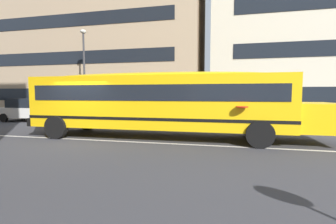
{
  "coord_description": "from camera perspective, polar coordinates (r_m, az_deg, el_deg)",
  "views": [
    {
      "loc": [
        5.77,
        -8.84,
        1.98
      ],
      "look_at": [
        3.68,
        0.61,
        1.21
      ],
      "focal_mm": 24.69,
      "sensor_mm": 36.0,
      "label": 1
    }
  ],
  "objects": [
    {
      "name": "apartment_block_far_centre",
      "position": [
        27.48,
        34.68,
        16.93
      ],
      "size": [
        21.06,
        13.47,
        16.5
      ],
      "color": "beige",
      "rests_on": "ground_plane"
    },
    {
      "name": "school_bus",
      "position": [
        10.38,
        -1.55,
        3.17
      ],
      "size": [
        13.06,
        3.09,
        2.92
      ],
      "rotation": [
        0.0,
        0.0,
        0.01
      ],
      "color": "yellow",
      "rests_on": "ground_plane"
    },
    {
      "name": "apartment_block_far_left",
      "position": [
        27.08,
        -16.54,
        17.73
      ],
      "size": [
        21.8,
        9.93,
        16.5
      ],
      "color": "tan",
      "rests_on": "ground_plane"
    },
    {
      "name": "ground_plane",
      "position": [
        10.74,
        -20.44,
        -6.38
      ],
      "size": [
        400.0,
        400.0,
        0.0
      ],
      "primitive_type": "plane",
      "color": "#38383D"
    },
    {
      "name": "parked_car_white_by_hydrant",
      "position": [
        19.49,
        -31.22,
        0.53
      ],
      "size": [
        3.91,
        1.91,
        1.64
      ],
      "rotation": [
        0.0,
        0.0,
        -0.01
      ],
      "color": "silver",
      "rests_on": "ground_plane"
    },
    {
      "name": "lane_centreline",
      "position": [
        10.74,
        -20.44,
        -6.36
      ],
      "size": [
        110.0,
        0.16,
        0.01
      ],
      "primitive_type": "cube",
      "color": "silver",
      "rests_on": "ground_plane"
    },
    {
      "name": "sidewalk_far",
      "position": [
        17.76,
        -6.59,
        -1.89
      ],
      "size": [
        120.0,
        3.0,
        0.01
      ],
      "primitive_type": "cube",
      "color": "gray",
      "rests_on": "ground_plane"
    },
    {
      "name": "street_lamp",
      "position": [
        19.03,
        -20.01,
        11.3
      ],
      "size": [
        0.44,
        0.44,
        6.8
      ],
      "color": "#38383D",
      "rests_on": "ground_plane"
    }
  ]
}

